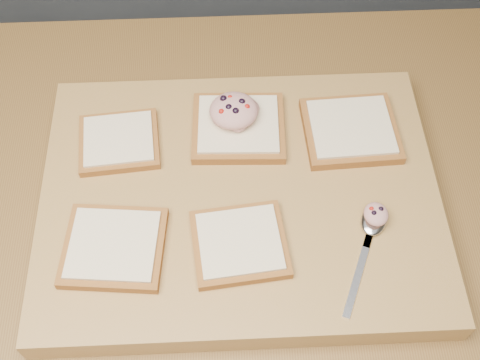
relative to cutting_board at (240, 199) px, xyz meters
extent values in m
cube|color=slate|center=(0.08, -0.02, -0.50)|extent=(1.90, 0.75, 0.84)
cube|color=brown|center=(0.08, -0.02, -0.05)|extent=(2.00, 0.80, 0.06)
cube|color=#A17545|center=(0.00, 0.00, 0.00)|extent=(0.53, 0.40, 0.04)
cube|color=#995A27|center=(-0.16, 0.08, 0.03)|extent=(0.12, 0.11, 0.01)
cube|color=beige|center=(-0.16, 0.08, 0.03)|extent=(0.10, 0.09, 0.00)
cube|color=#995A27|center=(0.00, 0.10, 0.03)|extent=(0.13, 0.12, 0.01)
cube|color=beige|center=(0.00, 0.10, 0.04)|extent=(0.11, 0.10, 0.00)
cube|color=#995A27|center=(0.16, 0.09, 0.03)|extent=(0.13, 0.12, 0.01)
cube|color=beige|center=(0.16, 0.09, 0.04)|extent=(0.12, 0.11, 0.00)
cube|color=#995A27|center=(-0.16, -0.08, 0.03)|extent=(0.13, 0.12, 0.01)
cube|color=beige|center=(-0.16, -0.08, 0.04)|extent=(0.11, 0.11, 0.00)
cube|color=#995A27|center=(0.00, -0.08, 0.03)|extent=(0.13, 0.12, 0.01)
cube|color=beige|center=(0.00, -0.08, 0.04)|extent=(0.11, 0.10, 0.00)
ellipsoid|color=tan|center=(0.00, 0.11, 0.05)|extent=(0.07, 0.06, 0.03)
sphere|color=black|center=(0.01, 0.11, 0.07)|extent=(0.01, 0.01, 0.01)
sphere|color=black|center=(-0.02, 0.12, 0.07)|extent=(0.01, 0.01, 0.01)
sphere|color=black|center=(0.00, 0.10, 0.07)|extent=(0.01, 0.01, 0.01)
sphere|color=black|center=(-0.01, 0.10, 0.07)|extent=(0.01, 0.01, 0.01)
sphere|color=#A5140C|center=(0.01, 0.11, 0.07)|extent=(0.01, 0.01, 0.01)
sphere|color=#A5140C|center=(-0.01, 0.12, 0.07)|extent=(0.01, 0.01, 0.01)
sphere|color=#A5140C|center=(-0.02, 0.10, 0.07)|extent=(0.01, 0.01, 0.01)
ellipsoid|color=silver|center=(0.17, -0.05, 0.03)|extent=(0.05, 0.06, 0.01)
cube|color=silver|center=(0.16, -0.08, 0.02)|extent=(0.02, 0.03, 0.00)
cube|color=silver|center=(0.14, -0.13, 0.02)|extent=(0.06, 0.12, 0.00)
ellipsoid|color=tan|center=(0.17, -0.05, 0.04)|extent=(0.03, 0.03, 0.02)
sphere|color=black|center=(0.17, -0.05, 0.05)|extent=(0.01, 0.01, 0.01)
sphere|color=black|center=(0.16, -0.06, 0.05)|extent=(0.01, 0.01, 0.01)
sphere|color=#A5140C|center=(0.16, -0.05, 0.05)|extent=(0.01, 0.01, 0.01)
camera|label=1|loc=(-0.02, -0.42, 0.70)|focal=45.00mm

